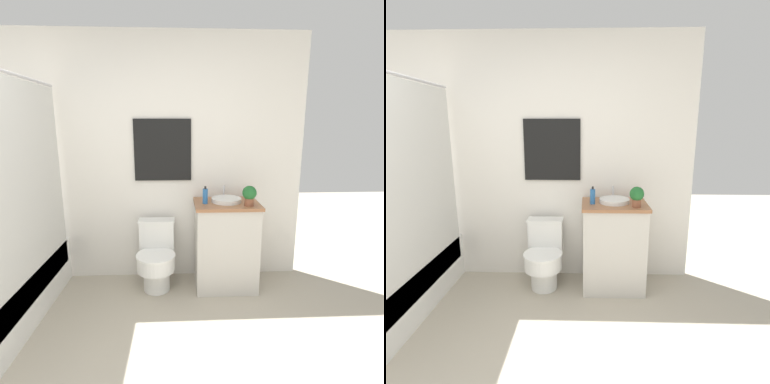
# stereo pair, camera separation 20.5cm
# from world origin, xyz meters

# --- Properties ---
(wall_back) EXTENTS (3.51, 0.07, 2.50)m
(wall_back) POSITION_xyz_m (0.01, 2.06, 1.25)
(wall_back) COLOR white
(wall_back) RESTS_ON ground_plane
(shower_area) EXTENTS (0.56, 1.60, 1.98)m
(shower_area) POSITION_xyz_m (-0.96, 1.23, 0.29)
(shower_area) COLOR white
(shower_area) RESTS_ON ground_plane
(toilet) EXTENTS (0.38, 0.50, 0.67)m
(toilet) POSITION_xyz_m (0.24, 1.78, 0.32)
(toilet) COLOR white
(toilet) RESTS_ON ground_plane
(vanity) EXTENTS (0.63, 0.48, 0.88)m
(vanity) POSITION_xyz_m (0.93, 1.78, 0.44)
(vanity) COLOR beige
(vanity) RESTS_ON ground_plane
(sink) EXTENTS (0.29, 0.33, 0.13)m
(sink) POSITION_xyz_m (0.93, 1.80, 0.90)
(sink) COLOR white
(sink) RESTS_ON vanity
(soap_bottle) EXTENTS (0.05, 0.05, 0.17)m
(soap_bottle) POSITION_xyz_m (0.72, 1.75, 0.95)
(soap_bottle) COLOR #2D6BB2
(soap_bottle) RESTS_ON vanity
(potted_plant) EXTENTS (0.13, 0.13, 0.19)m
(potted_plant) POSITION_xyz_m (1.12, 1.65, 0.99)
(potted_plant) COLOR brown
(potted_plant) RESTS_ON vanity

